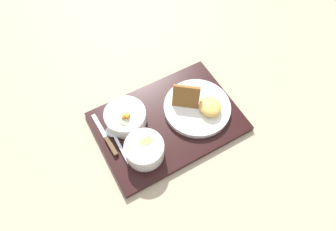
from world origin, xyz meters
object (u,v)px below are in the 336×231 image
Objects in this scene: spoon at (115,137)px; bowl_soup at (144,149)px; knife at (109,141)px; plate_main at (198,106)px; bowl_salad at (125,116)px.

bowl_soup is at bearing -148.92° from spoon.
plate_main is at bearing -98.70° from knife.
spoon is (-0.05, -0.04, -0.02)m from bowl_salad.
bowl_soup is 0.54× the size of plate_main.
bowl_salad is at bearing -56.79° from spoon.
plate_main is 1.52× the size of spoon.
plate_main is (0.22, 0.06, -0.02)m from bowl_soup.
spoon is (-0.27, 0.03, -0.01)m from plate_main.
bowl_soup is at bearing -88.98° from bowl_salad.
bowl_soup is 0.12m from knife.
bowl_salad is at bearing 162.35° from plate_main.
plate_main is 0.28m from spoon.
plate_main reaches higher than bowl_soup.
spoon is at bearing 173.18° from plate_main.
knife is at bearing -151.31° from bowl_salad.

